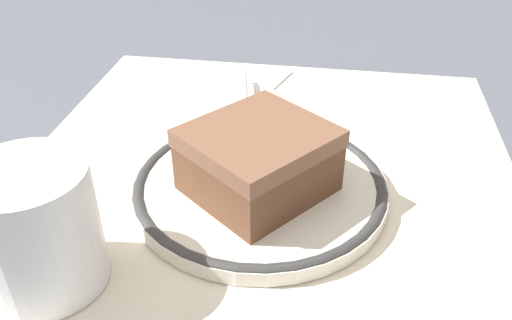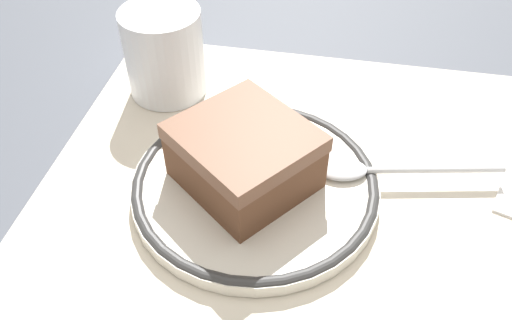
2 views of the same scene
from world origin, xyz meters
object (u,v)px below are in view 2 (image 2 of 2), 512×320
object	(u,v)px
spoon	(371,170)
cup	(165,58)
cake_slice	(244,157)
plate	(256,182)

from	to	relation	value
spoon	cup	xyz separation A→B (m)	(0.20, -0.09, 0.02)
cake_slice	spoon	size ratio (longest dim) A/B	0.86
spoon	cup	distance (m)	0.22
spoon	cake_slice	bearing A→B (deg)	15.34
spoon	plate	bearing A→B (deg)	14.43
plate	cake_slice	bearing A→B (deg)	24.46
plate	spoon	size ratio (longest dim) A/B	1.31
cup	cake_slice	bearing A→B (deg)	130.29
plate	cake_slice	world-z (taller)	cake_slice
cake_slice	spoon	bearing A→B (deg)	-164.66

